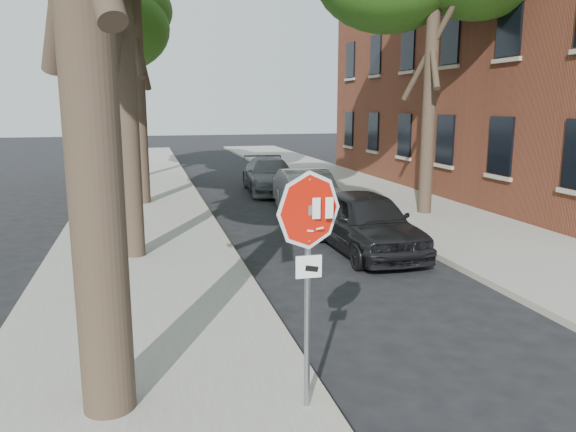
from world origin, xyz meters
The scene contains 10 objects.
ground centered at (0.00, 0.00, 0.00)m, with size 120.00×120.00×0.00m, color black.
sidewalk_left centered at (-2.50, 12.00, 0.06)m, with size 4.00×55.00×0.12m, color gray.
sidewalk_right centered at (6.00, 12.00, 0.06)m, with size 4.00×55.00×0.12m, color gray.
curb_left centered at (-0.45, 12.00, 0.07)m, with size 0.12×55.00×0.13m, color #9E9384.
curb_right centered at (3.95, 12.00, 0.07)m, with size 0.12×55.00×0.13m, color #9E9384.
stop_sign centered at (-0.70, -0.03, 1.95)m, with size 0.76×0.34×2.61m.
tree_far centered at (-2.72, 21.11, 7.21)m, with size 5.29×4.91×9.33m.
car_a centered at (2.60, 6.44, 0.72)m, with size 1.70×4.22×1.44m, color black.
car_b centered at (2.60, 11.27, 0.69)m, with size 1.45×4.16×1.37m, color gray.
car_c centered at (2.44, 15.94, 0.66)m, with size 1.86×4.58×1.33m, color #525257.
Camera 1 is at (-2.31, -5.44, 3.38)m, focal length 35.00 mm.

